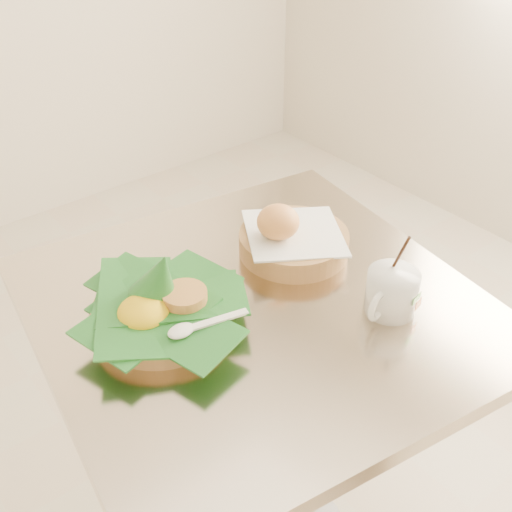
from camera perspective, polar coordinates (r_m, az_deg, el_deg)
cafe_table at (r=1.22m, az=0.17°, el=-12.24°), size 0.79×0.79×0.75m
rice_basket at (r=1.02m, az=-8.50°, el=-4.36°), size 0.27×0.27×0.14m
bread_basket at (r=1.17m, az=3.15°, el=1.54°), size 0.23×0.23×0.10m
coffee_mug at (r=1.05m, az=11.93°, el=-3.11°), size 0.12×0.09×0.15m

